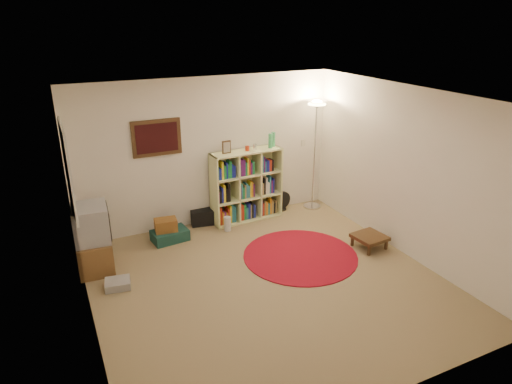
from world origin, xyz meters
TOP-DOWN VIEW (x-y plane):
  - room at (-0.05, 0.05)m, footprint 4.54×4.54m
  - bookshelf at (0.59, 2.05)m, footprint 1.27×0.42m
  - floor_lamp at (1.94, 1.99)m, footprint 0.50×0.50m
  - floor_fan at (1.36, 2.10)m, footprint 0.32×0.20m
  - tv_stand at (-2.04, 1.40)m, footprint 0.52×0.70m
  - dvd_box at (-1.86, 0.77)m, footprint 0.36×0.32m
  - suitcase at (-0.86, 1.80)m, footprint 0.59×0.42m
  - wicker_basket at (-0.91, 1.82)m, footprint 0.37×0.28m
  - duffel_bag at (-0.18, 2.20)m, footprint 0.42×0.37m
  - paper_towel at (0.11, 1.74)m, footprint 0.12×0.12m
  - red_rug at (0.77, 0.45)m, footprint 1.72×1.72m
  - side_table at (1.88, 0.23)m, footprint 0.50×0.50m

SIDE VIEW (x-z plane):
  - red_rug at x=0.77m, z-range 0.00..0.02m
  - dvd_box at x=-1.86m, z-range 0.00..0.11m
  - suitcase at x=-0.86m, z-range 0.00..0.18m
  - paper_towel at x=0.11m, z-range 0.00..0.25m
  - duffel_bag at x=-0.18m, z-range 0.00..0.26m
  - side_table at x=1.88m, z-range 0.07..0.28m
  - floor_fan at x=1.36m, z-range 0.00..0.36m
  - wicker_basket at x=-0.91m, z-range 0.18..0.38m
  - tv_stand at x=-2.04m, z-range -0.02..0.95m
  - bookshelf at x=0.59m, z-range -0.15..1.36m
  - room at x=-0.05m, z-range -0.01..2.53m
  - floor_lamp at x=1.94m, z-range 0.67..2.68m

